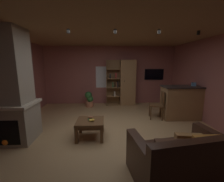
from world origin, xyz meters
TOP-DOWN VIEW (x-y plane):
  - floor at (0.00, 0.00)m, footprint 5.72×6.00m
  - wall_back at (0.00, 3.03)m, footprint 5.84×0.06m
  - ceiling at (0.00, 0.00)m, footprint 5.72×6.00m
  - window_pane_back at (-0.26, 3.00)m, footprint 0.71×0.01m
  - stone_fireplace at (-2.31, -0.22)m, footprint 0.99×0.84m
  - bookshelf_cabinet at (0.69, 2.76)m, footprint 1.26×0.41m
  - kitchen_bar_counter at (2.41, 1.00)m, footprint 1.50×0.63m
  - tissue_box at (2.66, 1.01)m, footprint 0.15×0.15m
  - leather_couch at (1.00, -1.54)m, footprint 1.59×1.13m
  - coffee_table at (-0.55, -0.17)m, footprint 0.65×0.62m
  - table_book_0 at (-0.56, -0.12)m, footprint 0.13×0.13m
  - table_book_1 at (-0.51, -0.23)m, footprint 0.12×0.10m
  - table_book_2 at (-0.55, -0.10)m, footprint 0.12×0.11m
  - dining_chair at (1.55, 0.99)m, footprint 0.49×0.49m
  - potted_floor_plant at (-0.88, 2.49)m, footprint 0.35×0.35m
  - wall_mounted_tv at (2.00, 2.97)m, footprint 0.85×0.06m
  - track_light_spot_0 at (-2.07, -0.20)m, footprint 0.07×0.07m
  - track_light_spot_1 at (-0.97, -0.15)m, footprint 0.07×0.07m
  - track_light_spot_2 at (0.05, -0.16)m, footprint 0.07×0.07m
  - track_light_spot_3 at (1.02, -0.17)m, footprint 0.07×0.07m
  - track_light_spot_4 at (1.95, -0.11)m, footprint 0.07×0.07m

SIDE VIEW (x-z plane):
  - floor at x=0.00m, z-range -0.02..0.00m
  - leather_couch at x=1.00m, z-range -0.12..0.72m
  - potted_floor_plant at x=-0.88m, z-range 0.00..0.64m
  - coffee_table at x=-0.55m, z-range 0.13..0.57m
  - table_book_0 at x=-0.56m, z-range 0.44..0.46m
  - table_book_1 at x=-0.51m, z-range 0.46..0.48m
  - table_book_2 at x=-0.55m, z-range 0.48..0.50m
  - dining_chair at x=1.55m, z-range 0.07..0.99m
  - kitchen_bar_counter at x=2.41m, z-range 0.00..1.08m
  - bookshelf_cabinet at x=0.69m, z-range -0.01..1.94m
  - tissue_box at x=2.66m, z-range 1.08..1.19m
  - stone_fireplace at x=-2.31m, z-range -0.12..2.42m
  - window_pane_back at x=-0.26m, z-range 0.73..1.67m
  - wall_back at x=0.00m, z-range 0.00..2.55m
  - wall_mounted_tv at x=2.00m, z-range 1.08..1.56m
  - track_light_spot_0 at x=-2.07m, z-range 2.43..2.52m
  - track_light_spot_1 at x=-0.97m, z-range 2.43..2.52m
  - track_light_spot_2 at x=0.05m, z-range 2.43..2.52m
  - track_light_spot_3 at x=1.02m, z-range 2.43..2.52m
  - track_light_spot_4 at x=1.95m, z-range 2.43..2.52m
  - ceiling at x=0.00m, z-range 2.55..2.57m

